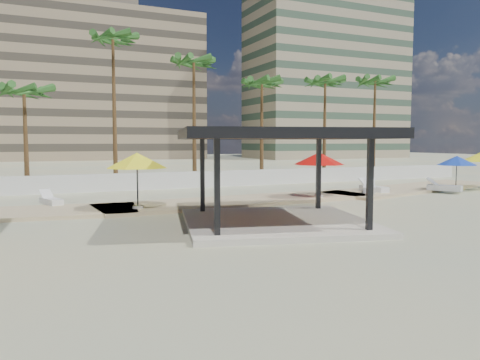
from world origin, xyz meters
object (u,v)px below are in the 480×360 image
object	(u,v)px
umbrella_c	(319,159)
lounger_d	(369,189)
pavilion_central	(276,168)
lounger_c	(444,187)
lounger_a	(51,201)
lounger_b	(373,188)

from	to	relation	value
umbrella_c	lounger_d	bearing A→B (deg)	13.67
pavilion_central	lounger_d	distance (m)	12.96
lounger_d	lounger_c	bearing A→B (deg)	-65.89
pavilion_central	lounger_c	distance (m)	16.77
lounger_a	lounger_c	distance (m)	24.04
lounger_a	lounger_b	bearing A→B (deg)	-114.30
pavilion_central	umbrella_c	distance (m)	8.53
lounger_b	lounger_d	bearing A→B (deg)	100.85
lounger_c	pavilion_central	bearing A→B (deg)	80.50
umbrella_c	lounger_b	distance (m)	5.54
umbrella_c	lounger_a	xyz separation A→B (m)	(-14.22, 3.14, -2.05)
umbrella_c	lounger_b	world-z (taller)	umbrella_c
lounger_a	lounger_b	size ratio (longest dim) A/B	0.89
pavilion_central	lounger_a	bearing A→B (deg)	146.16
pavilion_central	lounger_d	size ratio (longest dim) A/B	4.20
umbrella_c	lounger_d	size ratio (longest dim) A/B	1.45
umbrella_c	lounger_c	distance (m)	9.79
lounger_a	lounger_d	xyz separation A→B (m)	(18.82, -2.02, 0.04)
umbrella_c	lounger_d	xyz separation A→B (m)	(4.60, 1.12, -2.02)
pavilion_central	lounger_c	world-z (taller)	pavilion_central
lounger_c	lounger_d	size ratio (longest dim) A/B	1.03
lounger_c	lounger_a	bearing A→B (deg)	52.18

